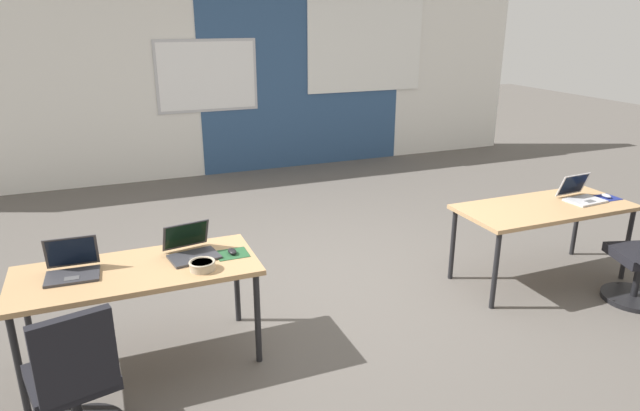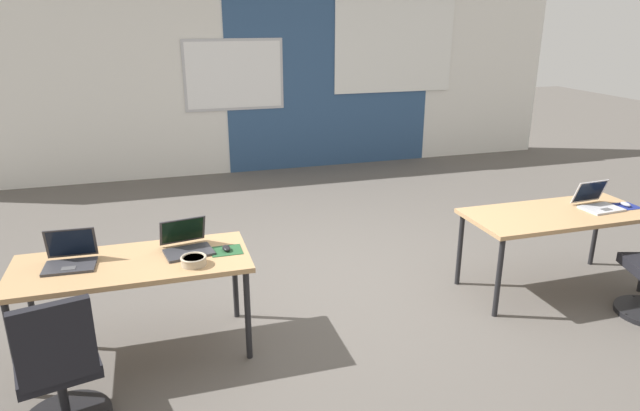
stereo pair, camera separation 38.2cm
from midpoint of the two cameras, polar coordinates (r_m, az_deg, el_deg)
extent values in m
plane|color=#56514C|center=(5.15, -0.25, -7.98)|extent=(24.00, 24.00, 0.00)
cube|color=silver|center=(8.68, -10.81, 12.46)|extent=(10.00, 0.20, 2.80)
cube|color=#2D4C75|center=(8.90, -2.86, 12.91)|extent=(3.29, 0.01, 2.80)
cube|color=#B7B7BC|center=(8.51, -12.79, 12.83)|extent=(1.48, 0.02, 1.04)
cube|color=white|center=(8.51, -12.79, 12.83)|extent=(1.40, 0.02, 0.96)
cube|color=white|center=(9.24, 3.53, 16.23)|extent=(2.00, 0.02, 1.50)
cube|color=tan|center=(4.01, -20.88, -6.35)|extent=(1.60, 0.70, 0.04)
cylinder|color=black|center=(3.99, -31.03, -13.98)|extent=(0.04, 0.04, 0.68)
cylinder|color=black|center=(3.97, -9.22, -11.40)|extent=(0.04, 0.04, 0.68)
cylinder|color=black|center=(4.51, -30.00, -10.01)|extent=(0.04, 0.04, 0.68)
cylinder|color=black|center=(4.49, -10.98, -7.73)|extent=(0.04, 0.04, 0.68)
cube|color=tan|center=(5.29, 20.19, -0.21)|extent=(1.60, 0.70, 0.04)
cylinder|color=black|center=(4.75, 15.35, -6.52)|extent=(0.04, 0.04, 0.68)
cylinder|color=black|center=(5.73, 27.32, -3.61)|extent=(0.04, 0.04, 0.68)
cylinder|color=black|center=(5.20, 11.42, -3.96)|extent=(0.04, 0.04, 0.68)
cylinder|color=black|center=(6.10, 23.18, -1.69)|extent=(0.04, 0.04, 0.68)
cube|color=#333338|center=(4.04, -26.55, -6.56)|extent=(0.34, 0.25, 0.02)
cube|color=#4C4C4F|center=(3.99, -26.65, -6.73)|extent=(0.09, 0.06, 0.00)
cube|color=#333338|center=(4.12, -26.59, -4.30)|extent=(0.33, 0.07, 0.22)
cube|color=black|center=(4.12, -26.60, -4.31)|extent=(0.30, 0.06, 0.19)
cylinder|color=black|center=(3.72, -26.55, -18.16)|extent=(0.06, 0.06, 0.34)
cube|color=black|center=(3.60, -27.05, -15.46)|extent=(0.53, 0.53, 0.08)
cube|color=black|center=(3.25, -27.02, -13.73)|extent=(0.40, 0.15, 0.46)
cube|color=#333338|center=(4.04, -15.43, -5.15)|extent=(0.36, 0.28, 0.02)
cube|color=#4C4C4F|center=(3.99, -15.22, -5.29)|extent=(0.10, 0.07, 0.00)
cube|color=#333338|center=(4.14, -16.19, -2.97)|extent=(0.34, 0.14, 0.21)
cube|color=black|center=(4.13, -16.17, -2.97)|extent=(0.31, 0.12, 0.18)
cube|color=#23512D|center=(4.04, -11.67, -4.92)|extent=(0.22, 0.19, 0.00)
ellipsoid|color=black|center=(4.04, -11.69, -4.68)|extent=(0.07, 0.10, 0.03)
cube|color=#B7B7BC|center=(5.53, 23.77, 0.44)|extent=(0.35, 0.25, 0.02)
cube|color=#4C4C4F|center=(5.49, 24.19, 0.38)|extent=(0.09, 0.07, 0.00)
cube|color=#B7B7BC|center=(5.59, 22.75, 1.98)|extent=(0.34, 0.11, 0.21)
cube|color=black|center=(5.59, 22.79, 1.98)|extent=(0.30, 0.09, 0.18)
cube|color=navy|center=(5.72, 25.60, 0.69)|extent=(0.22, 0.19, 0.00)
ellipsoid|color=#B2B2B7|center=(5.72, 25.62, 0.87)|extent=(0.06, 0.10, 0.03)
cylinder|color=black|center=(5.47, 27.71, -8.39)|extent=(0.52, 0.52, 0.04)
cylinder|color=black|center=(5.39, 28.01, -6.59)|extent=(0.06, 0.06, 0.34)
sphere|color=black|center=(5.65, 26.48, -7.34)|extent=(0.04, 0.04, 0.04)
sphere|color=black|center=(5.30, 26.06, -8.96)|extent=(0.04, 0.04, 0.04)
cylinder|color=tan|center=(3.84, -14.78, -6.06)|extent=(0.17, 0.17, 0.05)
torus|color=tan|center=(3.83, -14.82, -5.68)|extent=(0.18, 0.18, 0.02)
cylinder|color=gold|center=(3.84, -14.81, -5.77)|extent=(0.14, 0.14, 0.01)
camera|label=1|loc=(0.19, -92.45, -0.84)|focal=31.23mm
camera|label=2|loc=(0.19, 87.55, 0.84)|focal=31.23mm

